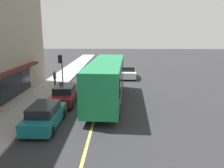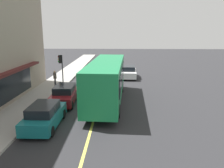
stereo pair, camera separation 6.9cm
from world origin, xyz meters
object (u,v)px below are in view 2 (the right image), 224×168
at_px(car_white, 129,72).
at_px(traffic_light, 61,62).
at_px(bus, 107,79).
at_px(car_teal, 44,116).
at_px(pedestrian_by_curb, 55,77).
at_px(car_maroon, 65,95).

bearing_deg(car_white, traffic_light, 118.19).
xyz_separation_m(bus, car_teal, (-5.23, 3.66, -1.24)).
distance_m(bus, car_teal, 6.50).
xyz_separation_m(traffic_light, pedestrian_by_curb, (-1.16, 0.40, -1.39)).
height_order(bus, pedestrian_by_curb, bus).
distance_m(bus, traffic_light, 8.26).
bearing_deg(bus, traffic_light, 41.19).
bearing_deg(pedestrian_by_curb, car_teal, -168.06).
bearing_deg(traffic_light, car_white, -61.81).
xyz_separation_m(car_maroon, pedestrian_by_curb, (5.47, 2.31, 0.40)).
bearing_deg(car_maroon, car_teal, 178.32).
height_order(car_white, car_teal, same).
height_order(traffic_light, car_white, traffic_light).
distance_m(traffic_light, pedestrian_by_curb, 1.86).
height_order(bus, traffic_light, bus).
xyz_separation_m(car_white, pedestrian_by_curb, (-5.30, 8.13, 0.40)).
distance_m(bus, car_white, 10.66).
bearing_deg(car_maroon, car_white, -28.37).
relative_size(traffic_light, car_teal, 0.74).
relative_size(traffic_light, pedestrian_by_curb, 1.93).
height_order(traffic_light, car_maroon, traffic_light).
relative_size(traffic_light, car_white, 0.73).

